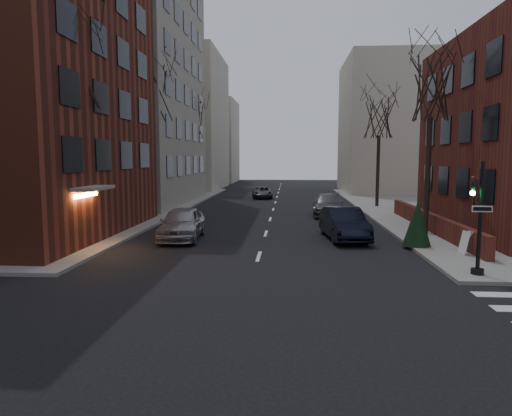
% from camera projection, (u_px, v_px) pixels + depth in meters
% --- Properties ---
extents(ground, '(160.00, 160.00, 0.00)m').
position_uv_depth(ground, '(213.00, 406.00, 7.89)').
color(ground, black).
rests_on(ground, ground).
extents(building_left_tan, '(18.00, 18.00, 28.00)m').
position_uv_depth(building_left_tan, '(88.00, 49.00, 41.27)').
color(building_left_tan, gray).
rests_on(building_left_tan, ground).
extents(low_wall_right, '(0.35, 16.00, 1.00)m').
position_uv_depth(low_wall_right, '(429.00, 221.00, 25.99)').
color(low_wall_right, '#592619').
rests_on(low_wall_right, sidewalk_far_right).
extents(building_distant_la, '(14.00, 16.00, 18.00)m').
position_uv_depth(building_distant_la, '(171.00, 123.00, 62.49)').
color(building_distant_la, '#B8B09C').
rests_on(building_distant_la, ground).
extents(building_distant_ra, '(14.00, 14.00, 16.00)m').
position_uv_depth(building_distant_ra, '(402.00, 127.00, 55.49)').
color(building_distant_ra, '#B8B09C').
rests_on(building_distant_ra, ground).
extents(building_distant_lb, '(10.00, 12.00, 14.00)m').
position_uv_depth(building_distant_lb, '(207.00, 142.00, 79.42)').
color(building_distant_lb, '#B8B09C').
rests_on(building_distant_lb, ground).
extents(traffic_signal, '(0.76, 0.44, 4.00)m').
position_uv_depth(traffic_signal, '(478.00, 225.00, 16.03)').
color(traffic_signal, black).
rests_on(traffic_signal, sidewalk_far_right).
extents(tree_left_a, '(4.18, 4.18, 10.26)m').
position_uv_depth(tree_left_a, '(75.00, 68.00, 21.47)').
color(tree_left_a, '#2D231C').
rests_on(tree_left_a, sidewalk_far_left).
extents(tree_left_b, '(4.40, 4.40, 10.80)m').
position_uv_depth(tree_left_b, '(152.00, 94.00, 33.31)').
color(tree_left_b, '#2D231C').
rests_on(tree_left_b, sidewalk_far_left).
extents(tree_left_c, '(3.96, 3.96, 9.72)m').
position_uv_depth(tree_left_c, '(192.00, 121.00, 47.29)').
color(tree_left_c, '#2D231C').
rests_on(tree_left_c, sidewalk_far_left).
extents(tree_right_a, '(3.96, 3.96, 9.72)m').
position_uv_depth(tree_right_a, '(431.00, 87.00, 24.21)').
color(tree_right_a, '#2D231C').
rests_on(tree_right_a, sidewalk_far_right).
extents(tree_right_b, '(3.74, 3.74, 9.18)m').
position_uv_depth(tree_right_b, '(379.00, 118.00, 38.14)').
color(tree_right_b, '#2D231C').
rests_on(tree_right_b, sidewalk_far_right).
extents(streetlamp_near, '(0.36, 0.36, 6.28)m').
position_uv_depth(streetlamp_near, '(144.00, 158.00, 29.82)').
color(streetlamp_near, black).
rests_on(streetlamp_near, sidewalk_far_left).
extents(streetlamp_far, '(0.36, 0.36, 6.28)m').
position_uv_depth(streetlamp_far, '(202.00, 158.00, 49.65)').
color(streetlamp_far, black).
rests_on(streetlamp_far, sidewalk_far_left).
extents(parked_sedan, '(2.34, 5.24, 1.67)m').
position_uv_depth(parked_sedan, '(344.00, 224.00, 23.86)').
color(parked_sedan, black).
rests_on(parked_sedan, ground).
extents(car_lane_silver, '(2.28, 5.09, 1.70)m').
position_uv_depth(car_lane_silver, '(182.00, 223.00, 23.87)').
color(car_lane_silver, '#9B9A9F').
rests_on(car_lane_silver, ground).
extents(car_lane_gray, '(2.48, 5.52, 1.57)m').
position_uv_depth(car_lane_gray, '(328.00, 205.00, 33.57)').
color(car_lane_gray, '#45454A').
rests_on(car_lane_gray, ground).
extents(car_lane_far, '(2.46, 4.56, 1.22)m').
position_uv_depth(car_lane_far, '(262.00, 192.00, 48.01)').
color(car_lane_far, '#38383D').
rests_on(car_lane_far, ground).
extents(sandwich_board, '(0.53, 0.68, 1.00)m').
position_uv_depth(sandwich_board, '(469.00, 243.00, 19.54)').
color(sandwich_board, white).
rests_on(sandwich_board, sidewalk_far_right).
extents(evergreen_shrub, '(1.56, 1.56, 2.15)m').
position_uv_depth(evergreen_shrub, '(417.00, 223.00, 21.34)').
color(evergreen_shrub, black).
rests_on(evergreen_shrub, sidewalk_far_right).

